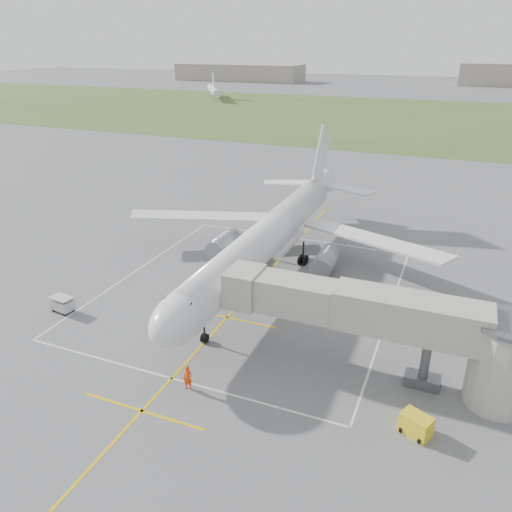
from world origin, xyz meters
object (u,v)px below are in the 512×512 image
at_px(airliner, 269,236).
at_px(baggage_cart, 62,304).
at_px(gpu_unit, 416,425).
at_px(jet_bridge, 398,326).
at_px(ramp_worker_wing, 227,253).
at_px(ramp_worker_nose, 188,378).

height_order(airliner, baggage_cart, airliner).
bearing_deg(baggage_cart, gpu_unit, 1.01).
height_order(jet_bridge, ramp_worker_wing, jet_bridge).
bearing_deg(ramp_worker_nose, gpu_unit, -3.56).
relative_size(airliner, jet_bridge, 2.00).
bearing_deg(airliner, ramp_worker_wing, 167.32).
bearing_deg(jet_bridge, airliner, 137.81).
relative_size(gpu_unit, ramp_worker_nose, 1.20).
bearing_deg(airliner, ramp_worker_nose, -85.16).
bearing_deg(airliner, gpu_unit, -47.40).
bearing_deg(baggage_cart, ramp_worker_wing, 68.89).
relative_size(jet_bridge, ramp_worker_nose, 12.10).
distance_m(jet_bridge, ramp_worker_wing, 26.79).
height_order(gpu_unit, ramp_worker_nose, ramp_worker_nose).
height_order(jet_bridge, ramp_worker_nose, jet_bridge).
relative_size(jet_bridge, gpu_unit, 10.05).
bearing_deg(baggage_cart, airliner, 53.83).
height_order(gpu_unit, baggage_cart, baggage_cart).
distance_m(baggage_cart, ramp_worker_wing, 19.45).
distance_m(airliner, ramp_worker_wing, 6.84).
bearing_deg(gpu_unit, baggage_cart, -162.31).
distance_m(gpu_unit, ramp_worker_wing, 31.75).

